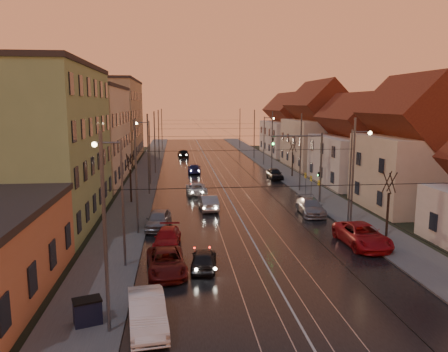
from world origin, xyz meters
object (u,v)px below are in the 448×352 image
object	(u,v)px
street_lamp_1	(354,167)
parked_left_0	(147,312)
driving_car_1	(208,202)
parked_right_2	(275,174)
traffic_light_mast	(311,159)
driving_car_4	(183,153)
parked_right_1	(310,207)
driving_car_0	(204,259)
parked_left_2	(167,238)
driving_car_3	(194,169)
parked_left_3	(158,219)
street_lamp_2	(147,146)
street_lamp_0	(117,191)
parked_left_1	(166,262)
parked_right_0	(362,235)
dumpster	(88,312)
street_lamp_3	(266,136)
driving_car_2	(196,188)

from	to	relation	value
street_lamp_1	parked_left_0	world-z (taller)	street_lamp_1
driving_car_1	parked_right_2	bearing A→B (deg)	-125.75
traffic_light_mast	driving_car_4	world-z (taller)	traffic_light_mast
driving_car_4	parked_right_1	size ratio (longest dim) A/B	0.91
driving_car_0	parked_left_2	world-z (taller)	driving_car_0
driving_car_3	parked_right_2	world-z (taller)	parked_right_2
traffic_light_mast	parked_left_3	world-z (taller)	traffic_light_mast
street_lamp_2	parked_left_2	bearing A→B (deg)	-83.30
street_lamp_0	driving_car_3	xyz separation A→B (m)	(6.13, 36.99, -4.22)
parked_left_1	traffic_light_mast	bearing A→B (deg)	45.25
parked_left_0	parked_right_1	xyz separation A→B (m)	(13.62, 19.26, -0.03)
parked_right_2	parked_left_0	bearing A→B (deg)	-111.36
street_lamp_1	parked_left_3	world-z (taller)	street_lamp_1
parked_right_0	dumpster	size ratio (longest dim) A/B	4.71
parked_left_0	street_lamp_0	bearing A→B (deg)	98.38
traffic_light_mast	driving_car_4	xyz separation A→B (m)	(-12.24, 40.47, -3.83)
street_lamp_0	traffic_light_mast	world-z (taller)	street_lamp_0
street_lamp_0	parked_right_0	size ratio (longest dim) A/B	1.41
street_lamp_0	driving_car_0	bearing A→B (deg)	-8.05
parked_right_2	driving_car_0	bearing A→B (deg)	-110.76
driving_car_1	parked_right_2	size ratio (longest dim) A/B	1.03
driving_car_4	parked_left_2	distance (m)	52.66
parked_right_0	street_lamp_3	bearing A→B (deg)	86.24
driving_car_0	parked_left_0	world-z (taller)	parked_left_0
street_lamp_3	dumpster	xyz separation A→B (m)	(-18.77, -51.21, -4.19)
driving_car_0	parked_right_2	xyz separation A→B (m)	(11.56, 31.33, 0.10)
driving_car_3	parked_right_2	distance (m)	12.35
street_lamp_1	driving_car_1	size ratio (longest dim) A/B	1.79
street_lamp_1	parked_right_0	xyz separation A→B (m)	(-1.50, -5.54, -4.10)
parked_left_3	dumpster	size ratio (longest dim) A/B	3.69
parked_left_1	street_lamp_1	bearing A→B (deg)	25.74
driving_car_2	parked_right_0	xyz separation A→B (m)	(10.95, -19.43, 0.13)
driving_car_1	driving_car_2	bearing A→B (deg)	-87.71
street_lamp_1	driving_car_2	size ratio (longest dim) A/B	1.69
parked_left_2	parked_right_2	bearing A→B (deg)	67.19
driving_car_0	driving_car_2	size ratio (longest dim) A/B	0.79
parked_left_1	street_lamp_3	bearing A→B (deg)	66.18
driving_car_4	street_lamp_3	bearing A→B (deg)	131.10
parked_right_2	street_lamp_0	bearing A→B (deg)	-119.14
driving_car_4	parked_right_0	xyz separation A→B (m)	(11.85, -54.01, 0.02)
driving_car_3	parked_left_1	size ratio (longest dim) A/B	0.94
street_lamp_1	parked_left_0	distance (m)	22.78
driving_car_4	traffic_light_mast	bearing A→B (deg)	100.97
parked_left_3	parked_right_1	distance (m)	14.08
parked_right_1	driving_car_4	bearing A→B (deg)	106.66
street_lamp_0	dumpster	world-z (taller)	street_lamp_0
street_lamp_2	driving_car_1	size ratio (longest dim) A/B	1.79
parked_left_3	street_lamp_2	bearing A→B (deg)	102.63
traffic_light_mast	driving_car_2	distance (m)	13.38
street_lamp_1	parked_left_2	xyz separation A→B (m)	(-15.37, -4.15, -4.26)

